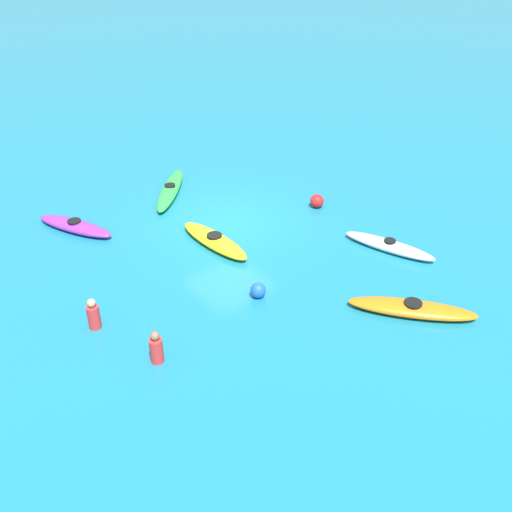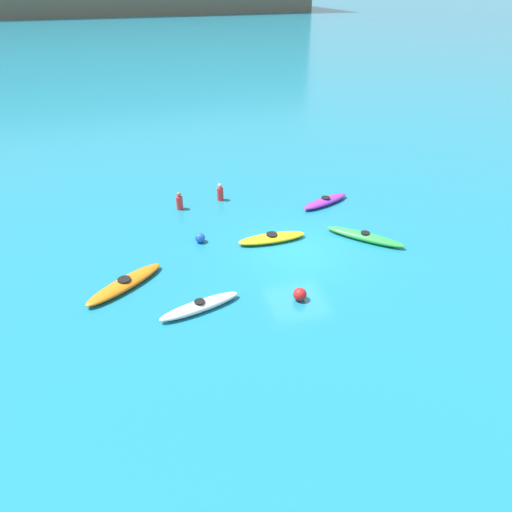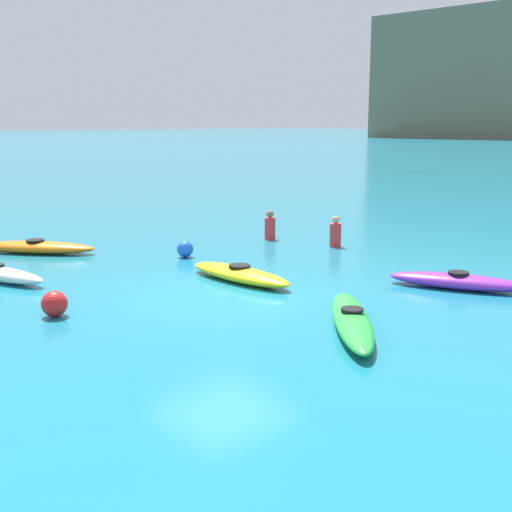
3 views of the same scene
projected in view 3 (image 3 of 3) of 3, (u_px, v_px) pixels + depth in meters
name	position (u px, v px, depth m)	size (l,w,h in m)	color
ground_plane	(223.00, 298.00, 13.16)	(600.00, 600.00, 0.00)	#19728C
kayak_yellow	(240.00, 274.00, 14.52)	(2.97, 0.87, 0.37)	yellow
kayak_purple	(458.00, 281.00, 13.85)	(2.90, 1.78, 0.37)	purple
kayak_green	(352.00, 320.00, 11.13)	(2.87, 2.84, 0.37)	green
kayak_orange	(36.00, 247.00, 17.67)	(3.08, 2.67, 0.37)	orange
buoy_red	(54.00, 304.00, 11.86)	(0.47, 0.47, 0.47)	red
buoy_blue	(185.00, 249.00, 17.12)	(0.43, 0.43, 0.43)	blue
person_near_shore	(335.00, 233.00, 18.58)	(0.32, 0.32, 0.88)	red
person_by_kayaks	(270.00, 227.00, 19.73)	(0.45, 0.45, 0.88)	red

